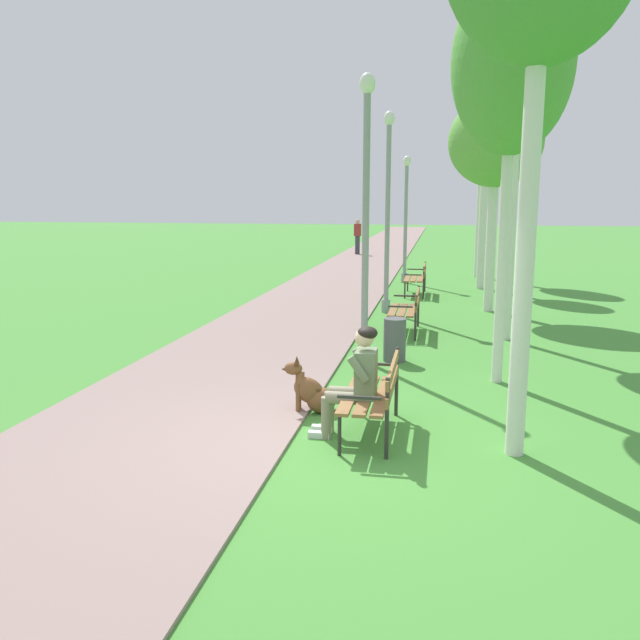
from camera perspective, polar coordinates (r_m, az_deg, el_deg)
The scene contains 17 objects.
ground_plane at distance 7.10m, azimuth 0.33°, elevation -10.96°, with size 120.00×120.00×0.00m, color #478E38.
paved_path at distance 30.77m, azimuth 4.69°, elevation 5.68°, with size 3.20×60.00×0.04m, color gray.
park_bench_near at distance 7.33m, azimuth 4.87°, elevation -6.06°, with size 0.55×1.50×0.85m.
park_bench_mid at distance 12.89m, azimuth 7.62°, elevation 1.12°, with size 0.55×1.50×0.85m.
park_bench_far at distance 18.04m, azimuth 8.47°, elevation 3.77°, with size 0.55×1.50×0.85m.
person_seated_on_near_bench at distance 7.18m, azimuth 3.14°, elevation -5.00°, with size 0.74×0.49×1.25m.
dog_brown at distance 8.08m, azimuth -0.63°, elevation -6.30°, with size 0.83×0.33×0.71m.
lamp_post_near at distance 10.35m, azimuth 3.99°, elevation 8.85°, with size 0.24×0.24×4.45m.
lamp_post_mid at distance 15.05m, azimuth 5.88°, elevation 9.40°, with size 0.24×0.24×4.48m.
lamp_post_far at distance 20.58m, azimuth 7.44°, elevation 8.78°, with size 0.24×0.24×3.87m.
birch_tree_second at distance 9.64m, azimuth 16.35°, elevation 20.47°, with size 1.61×1.76×5.56m.
birch_tree_third at distance 12.66m, azimuth 16.87°, elevation 18.88°, with size 1.48×1.48×5.65m.
birch_tree_fourth at distance 15.70m, azimuth 14.99°, elevation 14.58°, with size 2.10×1.93×4.86m.
birch_tree_fifth at distance 19.67m, azimuth 14.21°, elevation 14.67°, with size 1.41×1.44×5.28m.
birch_tree_sixth at distance 22.64m, azimuth 14.01°, elevation 16.96°, with size 1.48×1.56×6.67m.
litter_bin at distance 10.67m, azimuth 6.50°, elevation -1.72°, with size 0.36×0.36×0.70m, color #515156.
pedestrian_distant at distance 30.66m, azimuth 3.27°, elevation 7.22°, with size 0.32×0.22×1.65m.
Camera 1 is at (1.17, -6.50, 2.60)m, focal length 36.89 mm.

